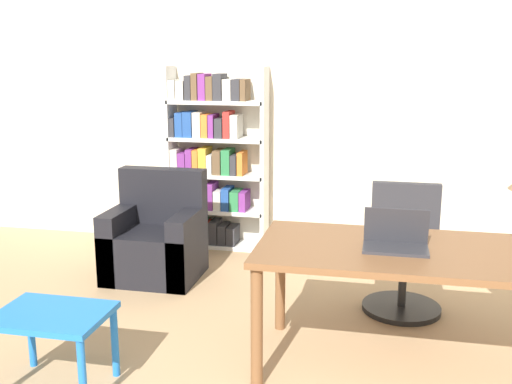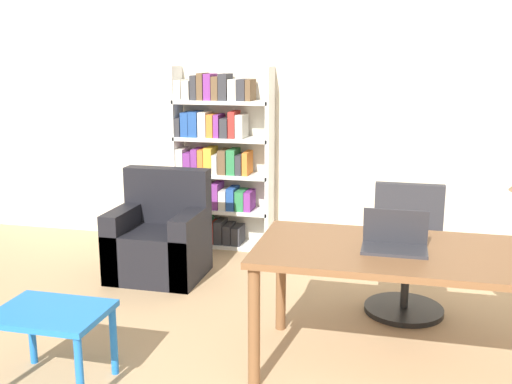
{
  "view_description": "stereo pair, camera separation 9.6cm",
  "coord_description": "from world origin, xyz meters",
  "views": [
    {
      "loc": [
        0.5,
        -1.23,
        1.87
      ],
      "look_at": [
        -0.3,
        2.43,
        1.02
      ],
      "focal_mm": 42.0,
      "sensor_mm": 36.0,
      "label": 1
    },
    {
      "loc": [
        0.59,
        -1.21,
        1.87
      ],
      "look_at": [
        -0.3,
        2.43,
        1.02
      ],
      "focal_mm": 42.0,
      "sensor_mm": 36.0,
      "label": 2
    }
  ],
  "objects": [
    {
      "name": "bookshelf",
      "position": [
        -1.16,
        4.34,
        0.85
      ],
      "size": [
        0.98,
        0.28,
        1.78
      ],
      "color": "white",
      "rests_on": "ground_plane"
    },
    {
      "name": "armchair",
      "position": [
        -1.39,
        3.4,
        0.31
      ],
      "size": [
        0.76,
        0.66,
        0.91
      ],
      "color": "black",
      "rests_on": "ground_plane"
    },
    {
      "name": "side_table_blue",
      "position": [
        -1.29,
        1.58,
        0.39
      ],
      "size": [
        0.62,
        0.46,
        0.47
      ],
      "color": "blue",
      "rests_on": "ground_plane"
    },
    {
      "name": "desk",
      "position": [
        0.7,
        2.23,
        0.68
      ],
      "size": [
        1.84,
        0.9,
        0.77
      ],
      "color": "brown",
      "rests_on": "ground_plane"
    },
    {
      "name": "laptop",
      "position": [
        0.59,
        2.21,
        0.82
      ],
      "size": [
        0.37,
        0.23,
        0.24
      ],
      "color": "#2D2D33",
      "rests_on": "desk"
    },
    {
      "name": "wall_back",
      "position": [
        0.0,
        4.53,
        1.35
      ],
      "size": [
        8.0,
        0.06,
        2.7
      ],
      "color": "beige",
      "rests_on": "ground_plane"
    },
    {
      "name": "office_chair",
      "position": [
        0.68,
        3.18,
        0.42
      ],
      "size": [
        0.58,
        0.58,
        0.93
      ],
      "color": "black",
      "rests_on": "ground_plane"
    }
  ]
}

